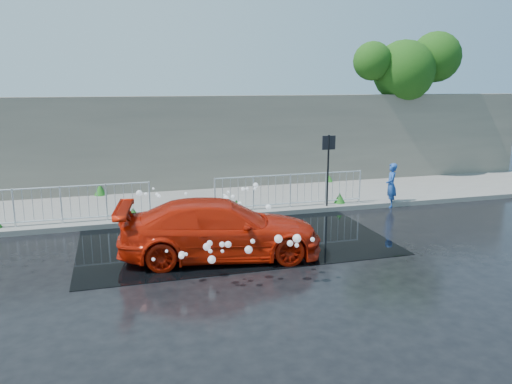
% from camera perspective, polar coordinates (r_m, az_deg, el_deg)
% --- Properties ---
extents(ground, '(90.00, 90.00, 0.00)m').
position_cam_1_polar(ground, '(12.54, -3.84, -6.89)').
color(ground, black).
rests_on(ground, ground).
extents(pavement, '(30.00, 4.00, 0.15)m').
position_cam_1_polar(pavement, '(17.24, -7.42, -1.32)').
color(pavement, slate).
rests_on(pavement, ground).
extents(curb, '(30.00, 0.25, 0.16)m').
position_cam_1_polar(curb, '(15.33, -6.26, -3.02)').
color(curb, slate).
rests_on(curb, ground).
extents(retaining_wall, '(30.00, 0.60, 3.50)m').
position_cam_1_polar(retaining_wall, '(19.07, -8.60, 5.53)').
color(retaining_wall, '#676257').
rests_on(retaining_wall, pavement).
extents(puddle, '(8.00, 5.00, 0.01)m').
position_cam_1_polar(puddle, '(13.57, -2.68, -5.34)').
color(puddle, black).
rests_on(puddle, ground).
extents(sign_post, '(0.45, 0.06, 2.50)m').
position_cam_1_polar(sign_post, '(16.30, 8.26, 3.77)').
color(sign_post, black).
rests_on(sign_post, ground).
extents(tree, '(4.86, 2.60, 6.27)m').
position_cam_1_polar(tree, '(22.61, 17.17, 13.53)').
color(tree, '#332114').
rests_on(tree, ground).
extents(railing_left, '(5.05, 0.05, 1.10)m').
position_cam_1_polar(railing_left, '(15.38, -21.39, -1.25)').
color(railing_left, silver).
rests_on(railing_left, pavement).
extents(railing_right, '(5.05, 0.05, 1.10)m').
position_cam_1_polar(railing_right, '(16.26, 3.93, 0.30)').
color(railing_right, silver).
rests_on(railing_right, pavement).
extents(weeds, '(12.17, 3.93, 0.41)m').
position_cam_1_polar(weeds, '(16.64, -9.03, -0.98)').
color(weeds, '#175719').
rests_on(weeds, pavement).
extents(water_spray, '(3.62, 5.52, 1.10)m').
position_cam_1_polar(water_spray, '(12.45, -4.03, -3.36)').
color(water_spray, white).
rests_on(water_spray, ground).
extents(red_car, '(5.06, 2.64, 1.40)m').
position_cam_1_polar(red_car, '(12.02, -4.06, -4.25)').
color(red_car, '#B81A07').
rests_on(red_car, ground).
extents(person, '(0.55, 0.64, 1.49)m').
position_cam_1_polar(person, '(17.45, 15.20, 0.76)').
color(person, '#204BA2').
rests_on(person, ground).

